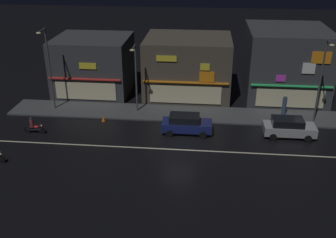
{
  "coord_description": "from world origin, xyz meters",
  "views": [
    {
      "loc": [
        1.84,
        -27.18,
        15.43
      ],
      "look_at": [
        -1.16,
        2.99,
        1.27
      ],
      "focal_mm": 41.67,
      "sensor_mm": 36.0,
      "label": 1
    }
  ],
  "objects_px": {
    "streetlamp_mid": "(135,73)",
    "parked_car_trailing": "(289,127)",
    "traffic_cone": "(103,118)",
    "motorcycle_lead": "(33,127)",
    "streetlamp_east": "(322,76)",
    "parked_car_near_kerb": "(186,124)",
    "pedestrian_on_sidewalk": "(284,106)",
    "streetlamp_west": "(48,64)"
  },
  "relations": [
    {
      "from": "streetlamp_mid",
      "to": "parked_car_trailing",
      "type": "xyz_separation_m",
      "value": [
        13.66,
        -3.63,
        -3.16
      ]
    },
    {
      "from": "streetlamp_mid",
      "to": "traffic_cone",
      "type": "distance_m",
      "value": 5.15
    },
    {
      "from": "streetlamp_mid",
      "to": "motorcycle_lead",
      "type": "distance_m",
      "value": 10.23
    },
    {
      "from": "streetlamp_east",
      "to": "motorcycle_lead",
      "type": "bearing_deg",
      "value": -169.88
    },
    {
      "from": "traffic_cone",
      "to": "parked_car_near_kerb",
      "type": "bearing_deg",
      "value": -11.5
    },
    {
      "from": "pedestrian_on_sidewalk",
      "to": "streetlamp_west",
      "type": "bearing_deg",
      "value": -137.67
    },
    {
      "from": "streetlamp_east",
      "to": "streetlamp_mid",
      "type": "bearing_deg",
      "value": 177.27
    },
    {
      "from": "parked_car_near_kerb",
      "to": "parked_car_trailing",
      "type": "height_order",
      "value": "same"
    },
    {
      "from": "parked_car_near_kerb",
      "to": "parked_car_trailing",
      "type": "relative_size",
      "value": 1.0
    },
    {
      "from": "pedestrian_on_sidewalk",
      "to": "parked_car_trailing",
      "type": "height_order",
      "value": "pedestrian_on_sidewalk"
    },
    {
      "from": "parked_car_near_kerb",
      "to": "traffic_cone",
      "type": "distance_m",
      "value": 7.91
    },
    {
      "from": "pedestrian_on_sidewalk",
      "to": "motorcycle_lead",
      "type": "bearing_deg",
      "value": -124.99
    },
    {
      "from": "streetlamp_west",
      "to": "pedestrian_on_sidewalk",
      "type": "distance_m",
      "value": 22.5
    },
    {
      "from": "parked_car_trailing",
      "to": "motorcycle_lead",
      "type": "bearing_deg",
      "value": 4.07
    },
    {
      "from": "streetlamp_west",
      "to": "parked_car_near_kerb",
      "type": "bearing_deg",
      "value": -15.36
    },
    {
      "from": "parked_car_near_kerb",
      "to": "motorcycle_lead",
      "type": "distance_m",
      "value": 13.2
    },
    {
      "from": "parked_car_near_kerb",
      "to": "streetlamp_mid",
      "type": "bearing_deg",
      "value": 142.81
    },
    {
      "from": "parked_car_near_kerb",
      "to": "motorcycle_lead",
      "type": "xyz_separation_m",
      "value": [
        -13.12,
        -1.4,
        -0.24
      ]
    },
    {
      "from": "parked_car_trailing",
      "to": "traffic_cone",
      "type": "relative_size",
      "value": 7.82
    },
    {
      "from": "parked_car_near_kerb",
      "to": "parked_car_trailing",
      "type": "xyz_separation_m",
      "value": [
        8.67,
        0.15,
        0.0
      ]
    },
    {
      "from": "parked_car_near_kerb",
      "to": "traffic_cone",
      "type": "xyz_separation_m",
      "value": [
        -7.73,
        1.57,
        -0.59
      ]
    },
    {
      "from": "pedestrian_on_sidewalk",
      "to": "parked_car_near_kerb",
      "type": "xyz_separation_m",
      "value": [
        -9.0,
        -4.44,
        -0.19
      ]
    },
    {
      "from": "streetlamp_east",
      "to": "pedestrian_on_sidewalk",
      "type": "height_order",
      "value": "streetlamp_east"
    },
    {
      "from": "parked_car_near_kerb",
      "to": "motorcycle_lead",
      "type": "relative_size",
      "value": 2.26
    },
    {
      "from": "streetlamp_mid",
      "to": "streetlamp_east",
      "type": "xyz_separation_m",
      "value": [
        16.5,
        -0.79,
        0.55
      ]
    },
    {
      "from": "traffic_cone",
      "to": "motorcycle_lead",
      "type": "bearing_deg",
      "value": -151.12
    },
    {
      "from": "streetlamp_east",
      "to": "pedestrian_on_sidewalk",
      "type": "relative_size",
      "value": 3.82
    },
    {
      "from": "motorcycle_lead",
      "to": "traffic_cone",
      "type": "bearing_deg",
      "value": 27.5
    },
    {
      "from": "parked_car_near_kerb",
      "to": "motorcycle_lead",
      "type": "height_order",
      "value": "parked_car_near_kerb"
    },
    {
      "from": "parked_car_near_kerb",
      "to": "traffic_cone",
      "type": "bearing_deg",
      "value": 168.5
    },
    {
      "from": "parked_car_trailing",
      "to": "motorcycle_lead",
      "type": "relative_size",
      "value": 2.26
    },
    {
      "from": "streetlamp_mid",
      "to": "parked_car_near_kerb",
      "type": "xyz_separation_m",
      "value": [
        4.99,
        -3.78,
        -3.16
      ]
    },
    {
      "from": "streetlamp_east",
      "to": "parked_car_trailing",
      "type": "xyz_separation_m",
      "value": [
        -2.84,
        -2.85,
        -3.72
      ]
    },
    {
      "from": "streetlamp_west",
      "to": "traffic_cone",
      "type": "height_order",
      "value": "streetlamp_west"
    },
    {
      "from": "streetlamp_east",
      "to": "motorcycle_lead",
      "type": "distance_m",
      "value": 25.34
    },
    {
      "from": "streetlamp_mid",
      "to": "parked_car_near_kerb",
      "type": "bearing_deg",
      "value": -37.19
    },
    {
      "from": "streetlamp_mid",
      "to": "motorcycle_lead",
      "type": "bearing_deg",
      "value": -147.49
    },
    {
      "from": "streetlamp_west",
      "to": "pedestrian_on_sidewalk",
      "type": "xyz_separation_m",
      "value": [
        22.19,
        0.81,
        -3.68
      ]
    },
    {
      "from": "streetlamp_mid",
      "to": "streetlamp_west",
      "type": "bearing_deg",
      "value": -178.87
    },
    {
      "from": "streetlamp_east",
      "to": "pedestrian_on_sidewalk",
      "type": "distance_m",
      "value": 4.57
    },
    {
      "from": "streetlamp_west",
      "to": "parked_car_near_kerb",
      "type": "relative_size",
      "value": 1.84
    },
    {
      "from": "pedestrian_on_sidewalk",
      "to": "traffic_cone",
      "type": "bearing_deg",
      "value": -130.05
    }
  ]
}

